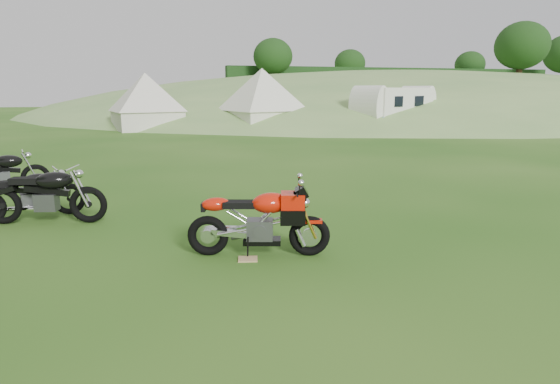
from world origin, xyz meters
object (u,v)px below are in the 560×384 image
object	(u,v)px
sport_motorcycle	(258,216)
vintage_moto_d	(0,172)
vintage_moto_c	(29,193)
tent_left	(146,103)
tent_mid	(262,102)
caravan	(393,109)
vintage_moto_b	(45,194)
plywood_board	(248,259)

from	to	relation	value
sport_motorcycle	vintage_moto_d	size ratio (longest dim) A/B	0.98
vintage_moto_c	tent_left	world-z (taller)	tent_left
tent_mid	caravan	bearing A→B (deg)	-38.00
vintage_moto_b	vintage_moto_d	bearing A→B (deg)	129.42
sport_motorcycle	tent_left	xyz separation A→B (m)	(-1.38, 20.88, 0.89)
plywood_board	vintage_moto_d	xyz separation A→B (m)	(-4.15, 5.11, 0.47)
vintage_moto_c	caravan	size ratio (longest dim) A/B	0.35
vintage_moto_c	vintage_moto_d	world-z (taller)	vintage_moto_d
plywood_board	tent_mid	world-z (taller)	tent_mid
sport_motorcycle	vintage_moto_d	bearing A→B (deg)	146.87
sport_motorcycle	vintage_moto_c	size ratio (longest dim) A/B	1.04
vintage_moto_b	caravan	size ratio (longest dim) A/B	0.39
sport_motorcycle	vintage_moto_b	size ratio (longest dim) A/B	0.94
tent_mid	vintage_moto_d	bearing A→B (deg)	-140.30
sport_motorcycle	tent_left	world-z (taller)	tent_left
vintage_moto_d	tent_left	distance (m)	16.20
tent_left	tent_mid	bearing A→B (deg)	-29.20
vintage_moto_c	tent_left	bearing A→B (deg)	65.47
vintage_moto_d	tent_mid	size ratio (longest dim) A/B	0.53
vintage_moto_b	vintage_moto_d	size ratio (longest dim) A/B	1.04
plywood_board	caravan	xyz separation A→B (m)	(11.31, 16.85, 1.13)
tent_mid	caravan	distance (m)	6.97
sport_motorcycle	vintage_moto_b	world-z (taller)	sport_motorcycle
sport_motorcycle	tent_mid	distance (m)	19.66
sport_motorcycle	vintage_moto_c	bearing A→B (deg)	156.50
sport_motorcycle	vintage_moto_c	world-z (taller)	sport_motorcycle
plywood_board	tent_left	bearing A→B (deg)	93.28
vintage_moto_b	tent_left	distance (m)	18.60
vintage_moto_c	tent_mid	xyz separation A→B (m)	(7.88, 16.40, 1.04)
plywood_board	tent_left	size ratio (longest dim) A/B	0.08
vintage_moto_c	vintage_moto_d	distance (m)	2.50
sport_motorcycle	vintage_moto_d	world-z (taller)	sport_motorcycle
vintage_moto_d	plywood_board	bearing A→B (deg)	-65.60
sport_motorcycle	plywood_board	bearing A→B (deg)	-126.87
plywood_board	caravan	distance (m)	20.33
vintage_moto_b	vintage_moto_c	size ratio (longest dim) A/B	1.11
vintage_moto_b	plywood_board	bearing A→B (deg)	-29.52
sport_motorcycle	caravan	distance (m)	20.10
plywood_board	caravan	world-z (taller)	caravan
caravan	tent_mid	bearing A→B (deg)	137.73
vintage_moto_d	tent_mid	bearing A→B (deg)	43.05
vintage_moto_c	vintage_moto_d	bearing A→B (deg)	95.96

